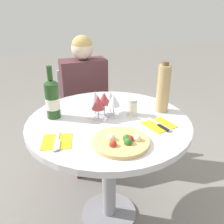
# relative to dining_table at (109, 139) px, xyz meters

# --- Properties ---
(ground_plane) EXTENTS (12.00, 12.00, 0.00)m
(ground_plane) POSITION_rel_dining_table_xyz_m (0.00, 0.00, -0.64)
(ground_plane) COLOR gray
(ground_plane) RESTS_ON ground
(dining_table) EXTENTS (0.98, 0.98, 0.78)m
(dining_table) POSITION_rel_dining_table_xyz_m (0.00, 0.00, 0.00)
(dining_table) COLOR gray
(dining_table) RESTS_ON ground_plane
(chair_behind_diner) EXTENTS (0.41, 0.41, 0.84)m
(chair_behind_diner) POSITION_rel_dining_table_xyz_m (0.02, 0.83, -0.23)
(chair_behind_diner) COLOR silver
(chair_behind_diner) RESTS_ON ground_plane
(seated_diner) EXTENTS (0.39, 0.40, 1.17)m
(seated_diner) POSITION_rel_dining_table_xyz_m (0.02, 0.69, -0.12)
(seated_diner) COLOR #512D33
(seated_diner) RESTS_ON ground_plane
(pizza_large) EXTENTS (0.29, 0.29, 0.05)m
(pizza_large) POSITION_rel_dining_table_xyz_m (-0.02, -0.27, 0.15)
(pizza_large) COLOR #DBB26B
(pizza_large) RESTS_ON dining_table
(wine_bottle) EXTENTS (0.08, 0.08, 0.32)m
(wine_bottle) POSITION_rel_dining_table_xyz_m (-0.31, 0.15, 0.25)
(wine_bottle) COLOR #23471E
(wine_bottle) RESTS_ON dining_table
(tall_carafe) EXTENTS (0.08, 0.08, 0.32)m
(tall_carafe) POSITION_rel_dining_table_xyz_m (0.37, 0.02, 0.29)
(tall_carafe) COLOR tan
(tall_carafe) RESTS_ON dining_table
(sugar_shaker) EXTENTS (0.06, 0.06, 0.10)m
(sugar_shaker) POSITION_rel_dining_table_xyz_m (0.16, 0.02, 0.18)
(sugar_shaker) COLOR silver
(sugar_shaker) RESTS_ON dining_table
(wine_glass_front_right) EXTENTS (0.08, 0.08, 0.15)m
(wine_glass_front_right) POSITION_rel_dining_table_xyz_m (0.04, 0.03, 0.24)
(wine_glass_front_right) COLOR silver
(wine_glass_front_right) RESTS_ON dining_table
(wine_glass_back_right) EXTENTS (0.07, 0.07, 0.14)m
(wine_glass_back_right) POSITION_rel_dining_table_xyz_m (0.04, 0.10, 0.24)
(wine_glass_back_right) COLOR silver
(wine_glass_back_right) RESTS_ON dining_table
(wine_glass_center) EXTENTS (0.08, 0.08, 0.15)m
(wine_glass_center) POSITION_rel_dining_table_xyz_m (-0.01, 0.07, 0.25)
(wine_glass_center) COLOR silver
(wine_glass_center) RESTS_ON dining_table
(wine_glass_front_left) EXTENTS (0.08, 0.08, 0.15)m
(wine_glass_front_left) POSITION_rel_dining_table_xyz_m (-0.05, 0.03, 0.24)
(wine_glass_front_left) COLOR silver
(wine_glass_front_left) RESTS_ON dining_table
(wine_glass_back_left) EXTENTS (0.07, 0.07, 0.16)m
(wine_glass_back_left) POSITION_rel_dining_table_xyz_m (-0.05, 0.10, 0.25)
(wine_glass_back_left) COLOR silver
(wine_glass_back_left) RESTS_ON dining_table
(place_setting_left) EXTENTS (0.18, 0.19, 0.01)m
(place_setting_left) POSITION_rel_dining_table_xyz_m (-0.33, -0.15, 0.14)
(place_setting_left) COLOR yellow
(place_setting_left) RESTS_ON dining_table
(place_setting_right) EXTENTS (0.18, 0.19, 0.01)m
(place_setting_right) POSITION_rel_dining_table_xyz_m (0.26, -0.16, 0.14)
(place_setting_right) COLOR yellow
(place_setting_right) RESTS_ON dining_table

